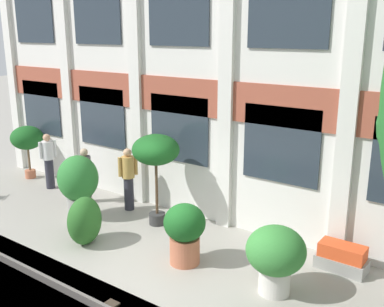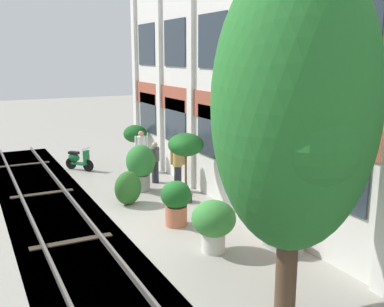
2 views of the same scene
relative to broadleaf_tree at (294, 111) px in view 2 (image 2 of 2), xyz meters
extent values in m
plane|color=#9E998E|center=(-5.29, -0.46, -3.80)|extent=(80.00, 80.00, 0.00)
cube|color=silver|center=(-5.29, 2.47, 0.49)|extent=(16.79, 0.50, 8.58)
cube|color=#9E4C38|center=(-5.29, 2.20, -0.70)|extent=(16.79, 0.06, 0.90)
cube|color=silver|center=(-13.69, 2.16, 0.49)|extent=(0.36, 0.16, 8.58)
cube|color=silver|center=(-10.89, 2.16, 0.49)|extent=(0.36, 0.16, 8.58)
cube|color=silver|center=(-8.09, 2.16, 0.49)|extent=(0.36, 0.16, 8.58)
cube|color=silver|center=(-5.29, 2.16, 0.49)|extent=(0.36, 0.16, 8.58)
cube|color=silver|center=(-2.50, 2.16, 0.49)|extent=(0.36, 0.16, 8.58)
cube|color=#28333D|center=(-12.29, 2.19, -1.55)|extent=(1.79, 0.04, 1.70)
cube|color=#28333D|center=(-9.49, 2.19, -1.55)|extent=(1.79, 0.04, 1.70)
cube|color=#28333D|center=(-6.69, 2.19, -1.55)|extent=(1.79, 0.04, 1.70)
cube|color=#28333D|center=(-3.90, 2.19, -1.55)|extent=(1.79, 0.04, 1.70)
cube|color=#28333D|center=(-1.10, 2.19, -1.55)|extent=(1.79, 0.04, 1.70)
cube|color=#28333D|center=(-12.29, 2.19, 1.35)|extent=(1.79, 0.04, 1.70)
cube|color=#28333D|center=(-9.49, 2.19, 1.35)|extent=(1.79, 0.04, 1.70)
cube|color=#28333D|center=(-6.69, 2.19, 1.35)|extent=(1.79, 0.04, 1.70)
cube|color=#28333D|center=(-3.90, 2.19, 1.35)|extent=(1.79, 0.04, 1.70)
cube|color=#28333D|center=(-1.10, 2.19, 1.35)|extent=(1.79, 0.04, 1.70)
cube|color=#4C473F|center=(-5.29, -2.81, -3.94)|extent=(24.79, 2.80, 0.28)
cube|color=#605B56|center=(-5.29, -3.53, -3.73)|extent=(24.79, 0.07, 0.15)
cube|color=#605B56|center=(-5.29, -2.09, -3.73)|extent=(24.79, 0.07, 0.15)
cube|color=#382D23|center=(-14.45, -2.81, -3.79)|extent=(0.24, 2.10, 0.03)
cube|color=#382D23|center=(-9.69, -2.81, -3.79)|extent=(0.24, 2.10, 0.03)
cube|color=#382D23|center=(-5.11, -2.81, -3.79)|extent=(0.24, 2.10, 0.03)
cylinder|color=#4C3826|center=(0.00, 0.00, -2.56)|extent=(0.39, 0.39, 2.49)
ellipsoid|color=#236B28|center=(0.00, 0.00, 0.10)|extent=(2.83, 2.83, 5.13)
sphere|color=#236B28|center=(-0.71, 0.20, -0.41)|extent=(1.56, 1.56, 1.56)
sphere|color=#236B28|center=(0.71, -0.20, -0.41)|extent=(1.56, 1.56, 1.56)
cylinder|color=gray|center=(-8.55, 0.41, -3.52)|extent=(0.64, 0.64, 0.56)
ellipsoid|color=#2D7A33|center=(-8.55, 0.41, -2.74)|extent=(1.03, 1.03, 1.17)
cylinder|color=beige|center=(-2.96, 0.17, -3.56)|extent=(0.58, 0.58, 0.47)
ellipsoid|color=#388438|center=(-2.96, 0.17, -2.95)|extent=(1.09, 1.09, 0.89)
cube|color=gray|center=(-2.23, 1.71, -3.67)|extent=(1.01, 0.53, 0.27)
cube|color=#E04C23|center=(-2.23, 1.71, -3.39)|extent=(0.89, 0.44, 0.28)
cylinder|color=#B76647|center=(-12.41, 1.62, -3.67)|extent=(0.34, 0.34, 0.26)
cylinder|color=brown|center=(-12.41, 1.62, -3.07)|extent=(0.07, 0.07, 0.93)
ellipsoid|color=#19561E|center=(-12.41, 1.62, -2.45)|extent=(1.03, 1.03, 0.76)
cylinder|color=#B76647|center=(-4.95, 0.10, -3.52)|extent=(0.62, 0.62, 0.57)
ellipsoid|color=#19561E|center=(-4.95, 0.10, -2.90)|extent=(0.86, 0.86, 0.78)
cylinder|color=#333333|center=(-6.67, 1.25, -3.66)|extent=(0.41, 0.41, 0.28)
cylinder|color=#4C3826|center=(-6.67, 1.25, -2.77)|extent=(0.07, 0.07, 1.49)
ellipsoid|color=#19561E|center=(-6.67, 1.25, -1.88)|extent=(1.14, 1.14, 0.73)
cylinder|color=black|center=(-12.06, -0.59, -3.56)|extent=(0.43, 0.37, 0.48)
cylinder|color=black|center=(-12.77, -1.14, -3.56)|extent=(0.43, 0.37, 0.48)
cube|color=#196B38|center=(-12.42, -0.87, -3.52)|extent=(0.68, 0.61, 0.08)
ellipsoid|color=#196B38|center=(-12.63, -1.03, -3.28)|extent=(0.60, 0.55, 0.36)
cube|color=black|center=(-12.63, -1.03, -3.08)|extent=(0.48, 0.44, 0.10)
cube|color=#196B38|center=(-12.12, -0.64, -3.22)|extent=(0.27, 0.29, 0.60)
cylinder|color=#B7B7BF|center=(-12.10, -0.63, -2.84)|extent=(0.33, 0.41, 0.03)
cylinder|color=#282833|center=(-9.25, 1.24, -3.38)|extent=(0.26, 0.26, 0.84)
cylinder|color=#4C4C4C|center=(-9.25, 1.24, -2.71)|extent=(0.34, 0.34, 0.50)
sphere|color=tan|center=(-9.25, 1.24, -2.35)|extent=(0.22, 0.22, 0.22)
cylinder|color=#4C4C4C|center=(-9.38, 1.41, -2.69)|extent=(0.09, 0.09, 0.45)
cylinder|color=#4C4C4C|center=(-9.11, 1.07, -2.69)|extent=(0.09, 0.09, 0.45)
cylinder|color=#282833|center=(-7.90, 1.55, -3.35)|extent=(0.26, 0.26, 0.90)
cylinder|color=tan|center=(-7.90, 1.55, -2.61)|extent=(0.34, 0.34, 0.58)
sphere|color=tan|center=(-7.90, 1.55, -2.21)|extent=(0.22, 0.22, 0.22)
cylinder|color=tan|center=(-8.01, 1.36, -2.58)|extent=(0.09, 0.09, 0.52)
cylinder|color=tan|center=(-7.79, 1.74, -2.58)|extent=(0.09, 0.09, 0.52)
cylinder|color=#282833|center=(-11.05, 1.38, -3.34)|extent=(0.26, 0.26, 0.92)
cylinder|color=silver|center=(-11.05, 1.38, -2.60)|extent=(0.34, 0.34, 0.56)
sphere|color=tan|center=(-11.05, 1.38, -2.21)|extent=(0.22, 0.22, 0.22)
cylinder|color=silver|center=(-11.11, 1.17, -2.58)|extent=(0.09, 0.09, 0.50)
cylinder|color=silver|center=(-10.98, 1.59, -2.58)|extent=(0.09, 0.09, 0.50)
ellipsoid|color=#286023|center=(-7.31, -0.50, -3.25)|extent=(1.01, 1.15, 1.09)
camera|label=1|loc=(0.09, -6.63, 0.84)|focal=42.00mm
camera|label=2|loc=(5.93, -4.97, 0.92)|focal=42.00mm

